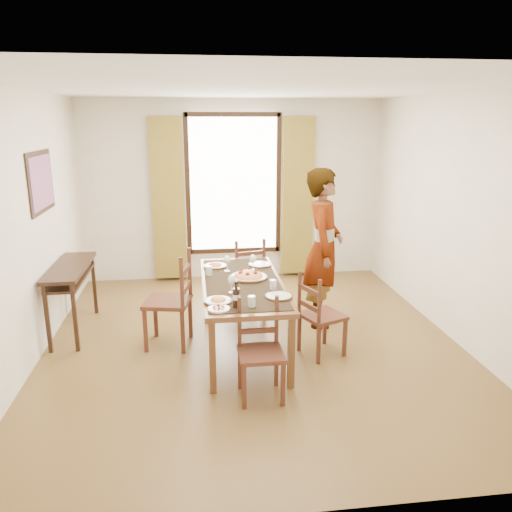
{
  "coord_description": "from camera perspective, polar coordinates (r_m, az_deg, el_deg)",
  "views": [
    {
      "loc": [
        -0.61,
        -5.05,
        2.41
      ],
      "look_at": [
        0.03,
        0.02,
        1.0
      ],
      "focal_mm": 35.0,
      "sensor_mm": 36.0,
      "label": 1
    }
  ],
  "objects": [
    {
      "name": "ground",
      "position": [
        5.63,
        -0.32,
        -9.93
      ],
      "size": [
        5.0,
        5.0,
        0.0
      ],
      "primitive_type": "plane",
      "color": "brown",
      "rests_on": "ground"
    },
    {
      "name": "room_shell",
      "position": [
        5.28,
        -0.56,
        5.98
      ],
      "size": [
        4.6,
        5.1,
        2.74
      ],
      "color": "silver",
      "rests_on": "ground"
    },
    {
      "name": "console_table",
      "position": [
        6.07,
        -20.44,
        -2.08
      ],
      "size": [
        0.38,
        1.2,
        0.8
      ],
      "color": "black",
      "rests_on": "ground"
    },
    {
      "name": "dining_table",
      "position": [
        5.27,
        -1.59,
        -3.63
      ],
      "size": [
        0.84,
        1.9,
        0.76
      ],
      "color": "brown",
      "rests_on": "ground"
    },
    {
      "name": "chair_west",
      "position": [
        5.49,
        -9.68,
        -5.26
      ],
      "size": [
        0.55,
        0.55,
        1.06
      ],
      "rotation": [
        0.0,
        0.0,
        -1.77
      ],
      "color": "#562B1C",
      "rests_on": "ground"
    },
    {
      "name": "chair_north",
      "position": [
        6.45,
        -1.1,
        -2.29
      ],
      "size": [
        0.51,
        0.51,
        0.96
      ],
      "rotation": [
        0.0,
        0.0,
        3.36
      ],
      "color": "#562B1C",
      "rests_on": "ground"
    },
    {
      "name": "chair_south",
      "position": [
        4.48,
        0.5,
        -11.01
      ],
      "size": [
        0.4,
        0.4,
        0.89
      ],
      "rotation": [
        0.0,
        0.0,
        0.01
      ],
      "color": "#562B1C",
      "rests_on": "ground"
    },
    {
      "name": "chair_east",
      "position": [
        5.26,
        7.31,
        -6.94
      ],
      "size": [
        0.52,
        0.52,
        0.9
      ],
      "rotation": [
        0.0,
        0.0,
        1.97
      ],
      "color": "#562B1C",
      "rests_on": "ground"
    },
    {
      "name": "man",
      "position": [
        5.93,
        7.71,
        0.9
      ],
      "size": [
        0.96,
        0.87,
        1.87
      ],
      "primitive_type": "imported",
      "rotation": [
        0.0,
        0.0,
        1.24
      ],
      "color": "gray",
      "rests_on": "ground"
    },
    {
      "name": "plate_sw",
      "position": [
        4.68,
        -4.34,
        -4.94
      ],
      "size": [
        0.27,
        0.27,
        0.05
      ],
      "primitive_type": null,
      "color": "silver",
      "rests_on": "dining_table"
    },
    {
      "name": "plate_se",
      "position": [
        4.79,
        2.66,
        -4.42
      ],
      "size": [
        0.27,
        0.27,
        0.05
      ],
      "primitive_type": null,
      "color": "silver",
      "rests_on": "dining_table"
    },
    {
      "name": "plate_nw",
      "position": [
        5.78,
        -4.69,
        -0.97
      ],
      "size": [
        0.27,
        0.27,
        0.05
      ],
      "primitive_type": null,
      "color": "silver",
      "rests_on": "dining_table"
    },
    {
      "name": "plate_ne",
      "position": [
        5.82,
        0.45,
        -0.81
      ],
      "size": [
        0.27,
        0.27,
        0.05
      ],
      "primitive_type": null,
      "color": "silver",
      "rests_on": "dining_table"
    },
    {
      "name": "pasta_platter",
      "position": [
        5.34,
        -0.87,
        -2.05
      ],
      "size": [
        0.4,
        0.4,
        0.1
      ],
      "primitive_type": null,
      "color": "#DC4D1C",
      "rests_on": "dining_table"
    },
    {
      "name": "caprese_plate",
      "position": [
        4.5,
        -4.28,
        -5.9
      ],
      "size": [
        0.2,
        0.2,
        0.04
      ],
      "primitive_type": null,
      "color": "silver",
      "rests_on": "dining_table"
    },
    {
      "name": "wine_glass_a",
      "position": [
        4.89,
        -2.8,
        -3.21
      ],
      "size": [
        0.08,
        0.08,
        0.18
      ],
      "primitive_type": null,
      "color": "white",
      "rests_on": "dining_table"
    },
    {
      "name": "wine_glass_b",
      "position": [
        5.61,
        -0.37,
        -0.74
      ],
      "size": [
        0.08,
        0.08,
        0.18
      ],
      "primitive_type": null,
      "color": "white",
      "rests_on": "dining_table"
    },
    {
      "name": "wine_glass_c",
      "position": [
        5.58,
        -3.33,
        -0.86
      ],
      "size": [
        0.08,
        0.08,
        0.18
      ],
      "primitive_type": null,
      "color": "white",
      "rests_on": "dining_table"
    },
    {
      "name": "tumbler_a",
      "position": [
        5.0,
        1.99,
        -3.29
      ],
      "size": [
        0.07,
        0.07,
        0.1
      ],
      "primitive_type": "cylinder",
      "color": "silver",
      "rests_on": "dining_table"
    },
    {
      "name": "tumbler_b",
      "position": [
        5.48,
        -5.42,
        -1.66
      ],
      "size": [
        0.07,
        0.07,
        0.1
      ],
      "primitive_type": "cylinder",
      "color": "silver",
      "rests_on": "dining_table"
    },
    {
      "name": "tumbler_c",
      "position": [
        4.55,
        -0.51,
        -5.19
      ],
      "size": [
        0.07,
        0.07,
        0.1
      ],
      "primitive_type": "cylinder",
      "color": "silver",
      "rests_on": "dining_table"
    },
    {
      "name": "wine_bottle",
      "position": [
        4.51,
        -2.26,
        -4.39
      ],
      "size": [
        0.07,
        0.07,
        0.25
      ],
      "primitive_type": null,
      "color": "black",
      "rests_on": "dining_table"
    }
  ]
}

